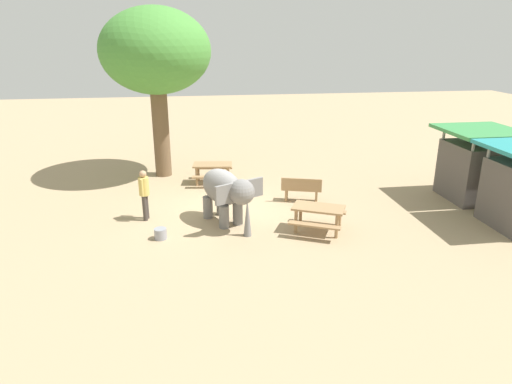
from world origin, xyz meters
name	(u,v)px	position (x,y,z in m)	size (l,w,h in m)	color
ground_plane	(228,213)	(0.00, 0.00, 0.00)	(60.00, 60.00, 0.00)	tan
elephant	(226,191)	(0.83, -0.10, 1.07)	(2.36, 2.00, 1.67)	slate
person_handler	(144,191)	(0.13, -2.62, 0.95)	(0.50, 0.32, 1.62)	#3F3833
shade_tree_main	(156,53)	(-4.70, -2.26, 4.90)	(4.64, 4.25, 6.62)	brown
wooden_bench	(301,189)	(-0.72, 2.65, 0.47)	(0.79, 1.46, 0.88)	#9E7A51
picnic_table_near	(318,213)	(1.83, 2.53, 0.59)	(1.99, 2.00, 0.78)	#9E7A51
picnic_table_far	(213,169)	(-3.30, -0.29, 0.59)	(1.65, 1.67, 0.78)	#9E7A51
market_stall_green	(475,168)	(-0.15, 8.75, 1.14)	(2.50, 2.50, 2.52)	#59514C
feed_bucket	(160,234)	(1.69, -2.10, 0.16)	(0.36, 0.36, 0.32)	gray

